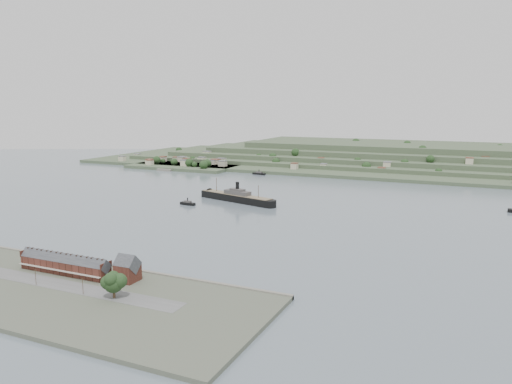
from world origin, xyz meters
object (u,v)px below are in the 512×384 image
at_px(fig_tree, 113,282).
at_px(terrace_row, 65,264).
at_px(tugboat, 188,203).
at_px(steamship, 234,197).
at_px(gabled_building, 127,269).

bearing_deg(fig_tree, terrace_row, 160.21).
bearing_deg(tugboat, steamship, 47.66).
xyz_separation_m(gabled_building, fig_tree, (8.71, -20.65, 1.57)).
bearing_deg(terrace_row, tugboat, 102.79).
height_order(gabled_building, tugboat, gabled_building).
bearing_deg(steamship, fig_tree, -76.11).
bearing_deg(tugboat, gabled_building, -66.42).
height_order(terrace_row, fig_tree, fig_tree).
distance_m(terrace_row, tugboat, 192.22).
height_order(gabled_building, fig_tree, gabled_building).
xyz_separation_m(terrace_row, gabled_building, (37.50, 4.02, 1.34)).
height_order(steamship, fig_tree, steamship).
height_order(terrace_row, tugboat, terrace_row).
relative_size(gabled_building, steamship, 0.16).
relative_size(steamship, tugboat, 5.94).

